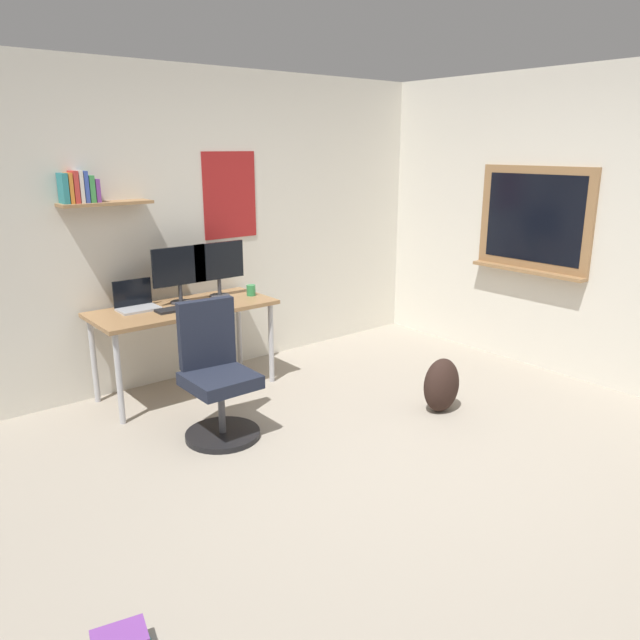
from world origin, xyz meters
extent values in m
plane|color=#9E9384|center=(0.00, 0.00, 0.00)|extent=(5.20, 5.20, 0.00)
cube|color=silver|center=(0.00, 2.45, 1.30)|extent=(5.00, 0.10, 2.60)
cube|color=#997047|center=(-0.84, 2.30, 1.55)|extent=(0.68, 0.20, 0.02)
cube|color=#A51E1E|center=(0.29, 2.39, 1.55)|extent=(0.52, 0.01, 0.74)
cube|color=teal|center=(-1.13, 2.33, 1.67)|extent=(0.04, 0.14, 0.22)
cube|color=orange|center=(-1.09, 2.33, 1.67)|extent=(0.03, 0.14, 0.22)
cube|color=#C63833|center=(-1.05, 2.33, 1.68)|extent=(0.04, 0.14, 0.23)
cube|color=silver|center=(-1.01, 2.33, 1.68)|extent=(0.03, 0.14, 0.23)
cube|color=#3851B2|center=(-0.98, 2.33, 1.68)|extent=(0.03, 0.14, 0.23)
cube|color=#3D934C|center=(-0.94, 2.33, 1.66)|extent=(0.04, 0.14, 0.20)
cube|color=#7A3D99|center=(-0.90, 2.33, 1.65)|extent=(0.03, 0.14, 0.17)
cube|color=silver|center=(2.45, 0.00, 1.30)|extent=(0.10, 5.00, 2.60)
cube|color=#997047|center=(2.38, 0.72, 1.35)|extent=(0.04, 1.10, 0.90)
cube|color=black|center=(2.37, 0.72, 1.35)|extent=(0.01, 0.94, 0.76)
cube|color=#997047|center=(2.34, 0.72, 0.89)|extent=(0.12, 1.10, 0.03)
cube|color=#997047|center=(-0.38, 2.05, 0.71)|extent=(1.45, 0.64, 0.03)
cylinder|color=#B7B7BC|center=(-1.05, 1.79, 0.35)|extent=(0.04, 0.04, 0.70)
cylinder|color=#B7B7BC|center=(0.28, 1.79, 0.35)|extent=(0.04, 0.04, 0.70)
cylinder|color=#B7B7BC|center=(-1.05, 2.31, 0.35)|extent=(0.04, 0.04, 0.70)
cylinder|color=#B7B7BC|center=(0.28, 2.31, 0.35)|extent=(0.04, 0.04, 0.70)
cylinder|color=black|center=(-0.59, 1.14, 0.02)|extent=(0.52, 0.52, 0.04)
cylinder|color=#4C4C51|center=(-0.59, 1.14, 0.21)|extent=(0.05, 0.05, 0.34)
cube|color=#1E2333|center=(-0.59, 1.14, 0.42)|extent=(0.44, 0.44, 0.09)
cube|color=#1E2333|center=(-0.57, 1.34, 0.71)|extent=(0.41, 0.11, 0.48)
cube|color=#ADAFB5|center=(-0.71, 2.16, 0.74)|extent=(0.31, 0.21, 0.02)
cube|color=black|center=(-0.71, 2.26, 0.85)|extent=(0.31, 0.01, 0.21)
cylinder|color=#38383D|center=(-0.35, 2.16, 0.74)|extent=(0.17, 0.17, 0.01)
cylinder|color=#38383D|center=(-0.35, 2.16, 0.81)|extent=(0.03, 0.03, 0.14)
cube|color=black|center=(-0.35, 2.15, 1.04)|extent=(0.46, 0.02, 0.31)
cylinder|color=#38383D|center=(0.01, 2.16, 0.74)|extent=(0.17, 0.17, 0.01)
cylinder|color=#38383D|center=(0.01, 2.16, 0.81)|extent=(0.03, 0.03, 0.14)
cube|color=black|center=(0.01, 2.15, 1.04)|extent=(0.46, 0.02, 0.31)
cube|color=black|center=(-0.46, 1.97, 0.74)|extent=(0.37, 0.13, 0.02)
ellipsoid|color=#262628|center=(-0.18, 1.97, 0.75)|extent=(0.10, 0.06, 0.03)
cylinder|color=#338C4C|center=(0.24, 2.02, 0.77)|extent=(0.08, 0.08, 0.09)
ellipsoid|color=black|center=(0.94, 0.47, 0.21)|extent=(0.32, 0.22, 0.42)
cube|color=#7A3D99|center=(-1.89, -0.29, 0.10)|extent=(0.24, 0.19, 0.03)
camera|label=1|loc=(-2.51, -2.33, 1.96)|focal=34.40mm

